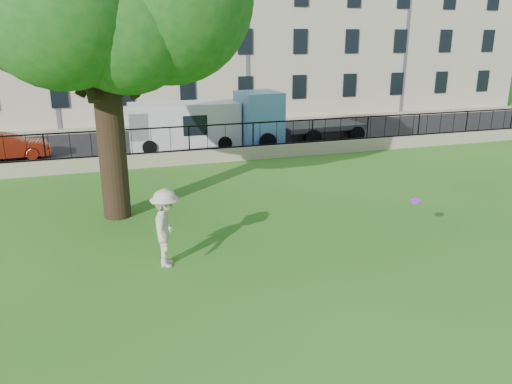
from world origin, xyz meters
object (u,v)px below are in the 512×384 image
object	(u,v)px
man	(166,228)
white_van	(184,126)
frisbee	(416,201)
red_sedan	(8,147)
blue_truck	(300,117)

from	to	relation	value
man	white_van	distance (m)	13.92
frisbee	red_sedan	bearing A→B (deg)	129.33
white_van	blue_truck	distance (m)	6.14
man	red_sedan	xyz separation A→B (m)	(-5.40, 13.61, -0.39)
blue_truck	frisbee	bearing A→B (deg)	-104.16
frisbee	blue_truck	distance (m)	14.12
man	frisbee	distance (m)	6.57
red_sedan	blue_truck	distance (m)	14.44
frisbee	red_sedan	distance (m)	18.79
man	red_sedan	distance (m)	14.65
man	blue_truck	distance (m)	15.81
frisbee	blue_truck	size ratio (longest dim) A/B	0.04
man	frisbee	bearing A→B (deg)	-83.88
frisbee	blue_truck	bearing A→B (deg)	79.80
red_sedan	blue_truck	bearing A→B (deg)	-94.96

